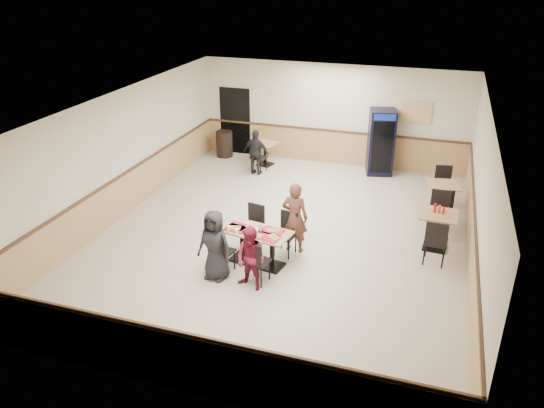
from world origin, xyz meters
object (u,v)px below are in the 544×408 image
(diner_man_opposite, at_px, (295,217))
(side_table_far, at_px, (443,194))
(back_table, at_px, (265,150))
(main_table, at_px, (257,242))
(trash_bin, at_px, (224,144))
(side_table_near, at_px, (438,225))
(pepsi_cooler, at_px, (381,142))
(lone_diner, at_px, (256,152))
(diner_woman_left, at_px, (215,245))
(diner_woman_right, at_px, (251,259))

(diner_man_opposite, distance_m, side_table_far, 4.11)
(side_table_far, bearing_deg, back_table, 160.21)
(main_table, relative_size, trash_bin, 1.83)
(side_table_near, bearing_deg, side_table_far, 88.24)
(side_table_near, relative_size, pepsi_cooler, 0.43)
(main_table, bearing_deg, trash_bin, 127.93)
(lone_diner, bearing_deg, side_table_far, 175.61)
(back_table, bearing_deg, lone_diner, -90.00)
(lone_diner, bearing_deg, diner_woman_left, 108.68)
(diner_woman_left, bearing_deg, diner_woman_right, -2.76)
(diner_woman_right, height_order, pepsi_cooler, pepsi_cooler)
(diner_woman_right, bearing_deg, back_table, 123.56)
(diner_woman_right, bearing_deg, main_table, 119.95)
(lone_diner, bearing_deg, main_table, 116.98)
(diner_woman_left, xyz_separation_m, side_table_far, (4.09, 4.38, -0.20))
(diner_woman_left, distance_m, diner_man_opposite, 1.91)
(diner_man_opposite, distance_m, pepsi_cooler, 5.25)
(trash_bin, bearing_deg, lone_diner, -37.87)
(lone_diner, distance_m, trash_bin, 1.89)
(diner_woman_right, height_order, lone_diner, lone_diner)
(main_table, distance_m, diner_man_opposite, 1.00)
(diner_woman_right, bearing_deg, pepsi_cooler, 94.73)
(main_table, height_order, diner_woman_right, diner_woman_right)
(lone_diner, xyz_separation_m, pepsi_cooler, (3.37, 1.19, 0.28))
(lone_diner, distance_m, pepsi_cooler, 3.59)
(lone_diner, relative_size, trash_bin, 1.63)
(side_table_near, distance_m, side_table_far, 1.83)
(diner_woman_left, relative_size, diner_man_opposite, 0.92)
(main_table, relative_size, pepsi_cooler, 0.79)
(trash_bin, bearing_deg, diner_man_opposite, -53.66)
(diner_woman_right, distance_m, back_table, 6.66)
(lone_diner, bearing_deg, back_table, -82.74)
(diner_woman_left, height_order, diner_man_opposite, diner_man_opposite)
(diner_woman_left, distance_m, side_table_far, 6.00)
(diner_woman_left, relative_size, lone_diner, 1.08)
(back_table, distance_m, pepsi_cooler, 3.43)
(back_table, bearing_deg, pepsi_cooler, 6.65)
(diner_woman_right, height_order, back_table, diner_woman_right)
(side_table_near, xyz_separation_m, back_table, (-5.14, 3.70, -0.08))
(trash_bin, bearing_deg, side_table_far, -18.40)
(diner_man_opposite, height_order, trash_bin, diner_man_opposite)
(diner_woman_right, relative_size, back_table, 1.59)
(lone_diner, height_order, trash_bin, lone_diner)
(diner_woman_left, distance_m, diner_woman_right, 0.80)
(side_table_far, bearing_deg, pepsi_cooler, 128.87)
(main_table, relative_size, back_table, 1.88)
(diner_man_opposite, distance_m, trash_bin, 6.32)
(lone_diner, distance_m, back_table, 0.82)
(side_table_far, distance_m, back_table, 5.52)
(main_table, relative_size, side_table_near, 1.82)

